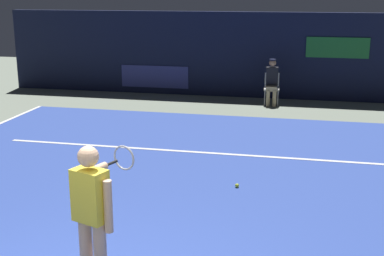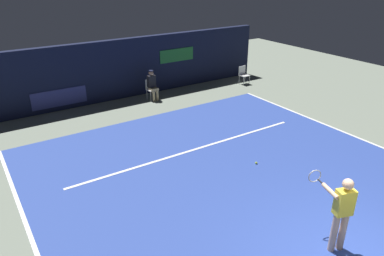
{
  "view_description": "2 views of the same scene",
  "coord_description": "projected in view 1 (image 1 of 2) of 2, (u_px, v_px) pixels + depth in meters",
  "views": [
    {
      "loc": [
        2.12,
        -4.15,
        3.25
      ],
      "look_at": [
        0.06,
        5.28,
        0.7
      ],
      "focal_mm": 49.24,
      "sensor_mm": 36.0,
      "label": 1
    },
    {
      "loc": [
        -5.76,
        -2.77,
        5.48
      ],
      "look_at": [
        -0.28,
        5.6,
        0.99
      ],
      "focal_mm": 34.07,
      "sensor_mm": 36.0,
      "label": 2
    }
  ],
  "objects": [
    {
      "name": "line_service",
      "position": [
        196.0,
        152.0,
        10.8
      ],
      "size": [
        8.29,
        0.1,
        0.01
      ],
      "primitive_type": "cube",
      "color": "white",
      "rests_on": "court_surface"
    },
    {
      "name": "tennis_ball",
      "position": [
        237.0,
        185.0,
        8.88
      ],
      "size": [
        0.07,
        0.07,
        0.07
      ],
      "primitive_type": "sphere",
      "color": "#CCE033",
      "rests_on": "court_surface"
    },
    {
      "name": "back_wall",
      "position": [
        237.0,
        55.0,
        16.23
      ],
      "size": [
        14.89,
        0.33,
        2.6
      ],
      "color": "#141933",
      "rests_on": "ground"
    },
    {
      "name": "court_surface",
      "position": [
        175.0,
        183.0,
        9.1
      ],
      "size": [
        10.63,
        10.28,
        0.01
      ],
      "primitive_type": "cube",
      "color": "#2D479E",
      "rests_on": "ground"
    },
    {
      "name": "line_judge_on_chair",
      "position": [
        272.0,
        81.0,
        15.15
      ],
      "size": [
        0.46,
        0.55,
        1.32
      ],
      "color": "white",
      "rests_on": "ground"
    },
    {
      "name": "tennis_player",
      "position": [
        93.0,
        213.0,
        5.49
      ],
      "size": [
        0.5,
        1.05,
        1.73
      ],
      "color": "#DBAD89",
      "rests_on": "ground"
    },
    {
      "name": "ground_plane",
      "position": [
        175.0,
        183.0,
        9.1
      ],
      "size": [
        30.63,
        30.63,
        0.0
      ],
      "primitive_type": "plane",
      "color": "gray"
    }
  ]
}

